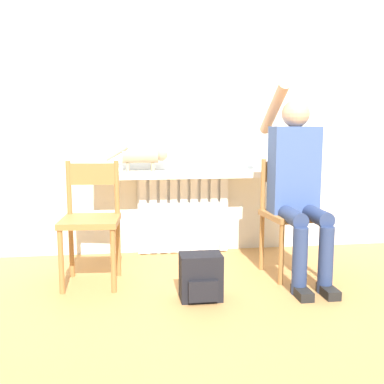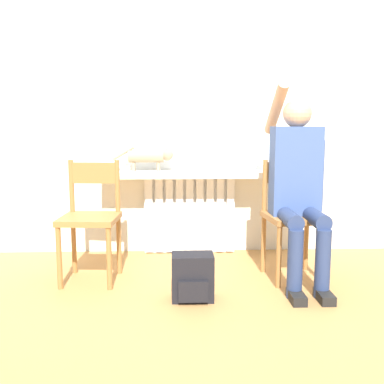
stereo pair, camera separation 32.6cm
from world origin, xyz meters
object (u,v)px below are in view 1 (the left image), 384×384
Objects in this scene: chair_left at (91,219)px; cat at (145,157)px; chair_right at (291,213)px; person at (298,179)px; backpack at (201,277)px.

cat is (0.40, 0.59, 0.39)m from chair_left.
chair_left is 1.00× the size of chair_right.
chair_right is 0.28m from person.
chair_right is (1.46, -0.00, 0.00)m from chair_left.
chair_right is 1.27m from cat.
backpack is (0.31, -1.01, -0.71)m from cat.
cat is (-1.06, 0.59, 0.39)m from chair_right.
chair_right is at bearing 4.02° from chair_left.
chair_right is at bearing 93.14° from person.
cat is 1.27m from backpack.
backpack is (-0.75, -0.32, -0.58)m from person.
cat is (-1.06, 0.69, 0.13)m from person.
chair_right is 0.91m from backpack.
person is (0.01, -0.10, 0.27)m from chair_right.
person reaches higher than cat.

